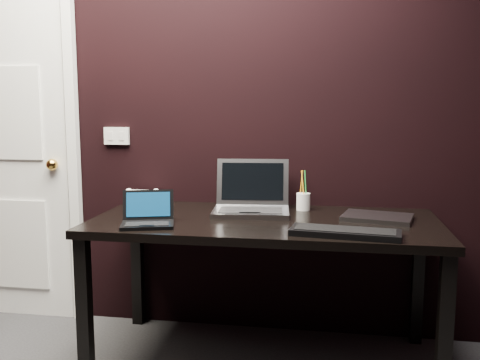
% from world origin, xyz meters
% --- Properties ---
extents(wall_back, '(4.00, 0.00, 4.00)m').
position_xyz_m(wall_back, '(0.00, 1.80, 1.30)').
color(wall_back, black).
rests_on(wall_back, ground).
extents(door, '(0.99, 0.10, 2.14)m').
position_xyz_m(door, '(-1.35, 1.78, 1.04)').
color(door, white).
rests_on(door, ground).
extents(wall_switch, '(0.15, 0.02, 0.10)m').
position_xyz_m(wall_switch, '(-0.62, 1.79, 1.12)').
color(wall_switch, silver).
rests_on(wall_switch, wall_back).
extents(desk, '(1.70, 0.80, 0.74)m').
position_xyz_m(desk, '(0.30, 1.40, 0.66)').
color(desk, black).
rests_on(desk, ground).
extents(netbook, '(0.29, 0.27, 0.15)m').
position_xyz_m(netbook, '(-0.22, 1.17, 0.77)').
color(netbook, black).
rests_on(netbook, desk).
extents(silver_laptop, '(0.42, 0.39, 0.27)m').
position_xyz_m(silver_laptop, '(0.21, 1.54, 0.79)').
color(silver_laptop, '#95959A').
rests_on(silver_laptop, desk).
extents(ext_keyboard, '(0.48, 0.22, 0.03)m').
position_xyz_m(ext_keyboard, '(0.68, 1.12, 0.75)').
color(ext_keyboard, black).
rests_on(ext_keyboard, desk).
extents(closed_laptop, '(0.37, 0.30, 0.02)m').
position_xyz_m(closed_laptop, '(0.85, 1.48, 0.75)').
color(closed_laptop, '#9B9BA0').
rests_on(closed_laptop, desk).
extents(desk_phone, '(0.21, 0.17, 0.10)m').
position_xyz_m(desk_phone, '(-0.43, 1.68, 0.78)').
color(desk_phone, white).
rests_on(desk_phone, desk).
extents(mobile_phone, '(0.07, 0.06, 0.09)m').
position_xyz_m(mobile_phone, '(-0.41, 1.42, 0.78)').
color(mobile_phone, black).
rests_on(mobile_phone, desk).
extents(pen_cup, '(0.08, 0.08, 0.21)m').
position_xyz_m(pen_cup, '(0.48, 1.66, 0.79)').
color(pen_cup, white).
rests_on(pen_cup, desk).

